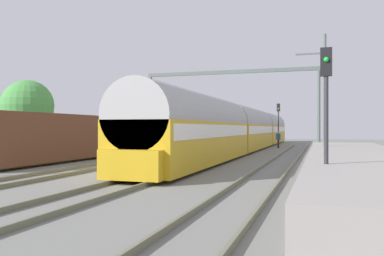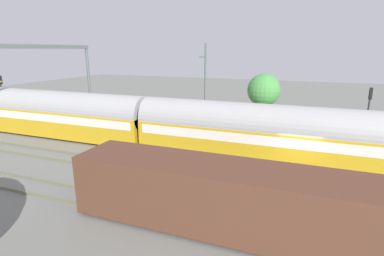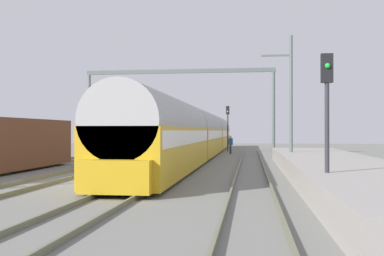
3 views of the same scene
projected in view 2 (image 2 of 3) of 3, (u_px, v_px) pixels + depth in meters
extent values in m
plane|color=slate|center=(296.00, 178.00, 17.83)|extent=(120.00, 120.00, 0.00)
cube|color=#65654E|center=(288.00, 252.00, 11.23)|extent=(0.08, 60.00, 0.16)
cube|color=#65654E|center=(290.00, 231.00, 12.52)|extent=(0.08, 60.00, 0.16)
cube|color=#65654E|center=(294.00, 199.00, 15.19)|extent=(0.08, 60.00, 0.16)
cube|color=#65654E|center=(295.00, 187.00, 16.48)|extent=(0.08, 60.00, 0.16)
cube|color=#65654E|center=(298.00, 168.00, 19.15)|extent=(0.08, 60.00, 0.16)
cube|color=#65654E|center=(298.00, 161.00, 20.44)|extent=(0.08, 60.00, 0.16)
cube|color=#65654E|center=(300.00, 148.00, 23.11)|extent=(0.08, 60.00, 0.16)
cube|color=#65654E|center=(301.00, 143.00, 24.40)|extent=(0.08, 60.00, 0.16)
cube|color=gray|center=(279.00, 127.00, 27.80)|extent=(4.40, 28.00, 0.90)
cube|color=gold|center=(251.00, 142.00, 20.61)|extent=(2.90, 16.00, 2.20)
cube|color=silver|center=(251.00, 133.00, 20.45)|extent=(2.93, 15.36, 0.64)
cylinder|color=#A1A1A1|center=(252.00, 124.00, 20.28)|extent=(2.84, 16.00, 2.84)
cube|color=gold|center=(64.00, 122.00, 26.29)|extent=(2.90, 16.00, 2.20)
cube|color=silver|center=(64.00, 115.00, 26.13)|extent=(2.93, 15.36, 0.64)
cylinder|color=#A1A1A1|center=(63.00, 108.00, 25.96)|extent=(2.84, 16.00, 2.84)
cube|color=#563323|center=(223.00, 196.00, 12.48)|extent=(2.80, 13.00, 2.70)
cube|color=black|center=(222.00, 224.00, 12.81)|extent=(2.52, 11.96, 0.10)
cylinder|color=#282828|center=(52.00, 121.00, 30.14)|extent=(0.21, 0.21, 0.85)
cube|color=#285684|center=(51.00, 114.00, 29.95)|extent=(0.43, 0.30, 0.64)
sphere|color=tan|center=(51.00, 110.00, 29.84)|extent=(0.24, 0.24, 0.24)
cylinder|color=#2D2D33|center=(366.00, 122.00, 23.74)|extent=(0.14, 0.14, 3.69)
cube|color=black|center=(371.00, 94.00, 23.16)|extent=(0.36, 0.20, 0.90)
sphere|color=#19D133|center=(373.00, 93.00, 23.10)|extent=(0.16, 0.16, 0.16)
cylinder|color=#2D2D33|center=(4.00, 103.00, 31.26)|extent=(0.14, 0.14, 3.96)
cube|color=black|center=(0.00, 80.00, 30.64)|extent=(0.36, 0.20, 0.90)
sphere|color=yellow|center=(1.00, 82.00, 30.64)|extent=(0.16, 0.16, 0.16)
cylinder|color=#55615E|center=(89.00, 85.00, 32.23)|extent=(0.28, 0.28, 7.50)
cube|color=#55615E|center=(12.00, 46.00, 23.49)|extent=(17.57, 0.24, 0.36)
cylinder|color=#55615E|center=(205.00, 87.00, 27.99)|extent=(0.20, 0.20, 8.00)
cube|color=#55615E|center=(202.00, 57.00, 26.46)|extent=(1.80, 0.10, 0.10)
cylinder|color=#4C3826|center=(262.00, 111.00, 32.66)|extent=(0.36, 0.36, 1.91)
sphere|color=#459042|center=(264.00, 90.00, 32.08)|extent=(3.49, 3.49, 3.49)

